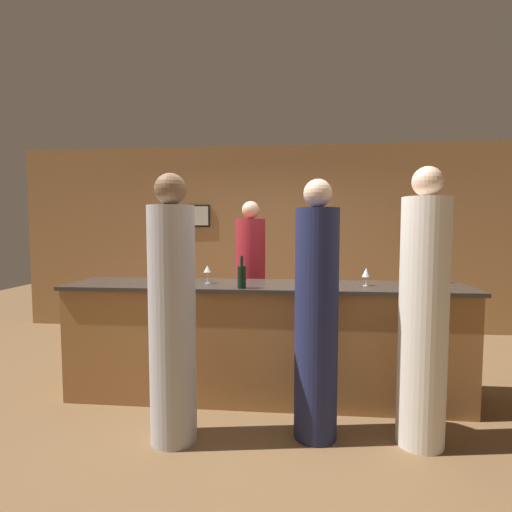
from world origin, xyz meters
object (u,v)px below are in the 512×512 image
bartender (251,290)px  guest_2 (172,318)px  wine_bottle_0 (242,276)px  guest_1 (316,318)px  wine_bottle_1 (435,270)px  guest_0 (423,317)px

bartender → guest_2: bearing=76.3°
wine_bottle_0 → guest_1: bearing=-33.9°
wine_bottle_0 → bartender: bearing=92.2°
wine_bottle_0 → guest_2: bearing=-127.8°
guest_1 → wine_bottle_0: 0.78m
guest_1 → wine_bottle_0: (-0.61, 0.41, 0.26)m
bartender → wine_bottle_1: size_ratio=6.03×
wine_bottle_0 → wine_bottle_1: wine_bottle_1 is taller
guest_1 → wine_bottle_1: bearing=38.6°
guest_1 → guest_2: (-1.05, -0.15, 0.02)m
guest_2 → wine_bottle_0: guest_2 is taller
wine_bottle_0 → wine_bottle_1: bearing=15.9°
bartender → guest_2: 1.66m
guest_2 → guest_1: bearing=8.1°
guest_1 → guest_2: bearing=-171.9°
wine_bottle_1 → wine_bottle_0: bearing=-164.1°
guest_2 → wine_bottle_0: 0.75m
bartender → guest_0: size_ratio=0.93×
bartender → guest_1: 1.60m
guest_1 → wine_bottle_1: (1.14, 0.91, 0.28)m
bartender → guest_2: size_ratio=0.95×
bartender → wine_bottle_1: bearing=162.9°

